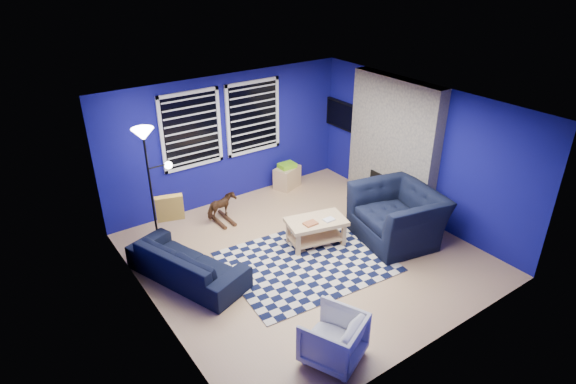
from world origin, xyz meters
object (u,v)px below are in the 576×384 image
at_px(armchair_big, 397,215).
at_px(armchair_bent, 333,338).
at_px(sofa, 187,262).
at_px(cabinet, 287,177).
at_px(floor_lamp, 147,151).
at_px(coffee_table, 316,227).
at_px(rocking_horse, 221,207).
at_px(tv, 343,116).

bearing_deg(armchair_big, armchair_bent, -49.23).
distance_m(sofa, cabinet, 3.48).
bearing_deg(floor_lamp, coffee_table, -36.75).
bearing_deg(floor_lamp, armchair_big, -33.63).
bearing_deg(cabinet, rocking_horse, 174.19).
distance_m(armchair_bent, coffee_table, 2.56).
xyz_separation_m(armchair_bent, coffee_table, (1.41, 2.14, 0.02)).
relative_size(armchair_bent, cabinet, 1.10).
xyz_separation_m(sofa, floor_lamp, (0.02, 1.24, 1.40)).
height_order(sofa, floor_lamp, floor_lamp).
distance_m(tv, rocking_horse, 3.25).
bearing_deg(tv, cabinet, 168.67).
distance_m(rocking_horse, coffee_table, 1.85).
height_order(armchair_big, cabinet, armchair_big).
bearing_deg(sofa, floor_lamp, -21.19).
xyz_separation_m(tv, rocking_horse, (-3.05, -0.23, -1.09)).
relative_size(armchair_big, cabinet, 2.22).
distance_m(tv, armchair_big, 2.79).
relative_size(rocking_horse, floor_lamp, 0.27).
relative_size(coffee_table, cabinet, 1.73).
height_order(cabinet, floor_lamp, floor_lamp).
bearing_deg(rocking_horse, armchair_big, -148.81).
height_order(armchair_big, floor_lamp, floor_lamp).
height_order(tv, floor_lamp, floor_lamp).
bearing_deg(coffee_table, armchair_big, -27.63).
bearing_deg(cabinet, coffee_table, -133.29).
xyz_separation_m(armchair_bent, floor_lamp, (-0.74, 3.74, 1.37)).
relative_size(sofa, cabinet, 3.07).
distance_m(sofa, armchair_big, 3.57).
xyz_separation_m(coffee_table, floor_lamp, (-2.15, 1.61, 1.34)).
bearing_deg(floor_lamp, tv, 2.96).
relative_size(sofa, coffee_table, 1.77).
relative_size(armchair_big, rocking_horse, 2.51).
bearing_deg(tv, armchair_big, -109.31).
bearing_deg(rocking_horse, armchair_bent, 159.83).
relative_size(tv, armchair_big, 0.71).
height_order(coffee_table, cabinet, cabinet).
bearing_deg(cabinet, armchair_big, -102.88).
xyz_separation_m(armchair_big, cabinet, (-0.38, 2.73, -0.22)).
relative_size(tv, armchair_bent, 1.45).
xyz_separation_m(sofa, coffee_table, (2.18, -0.37, 0.06)).
distance_m(armchair_bent, floor_lamp, 4.05).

